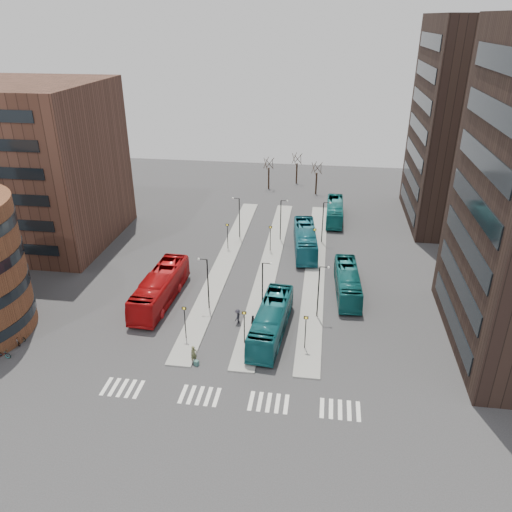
# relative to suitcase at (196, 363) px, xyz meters

# --- Properties ---
(ground) EXTENTS (160.00, 160.00, 0.00)m
(ground) POSITION_rel_suitcase_xyz_m (2.31, -8.02, -0.25)
(ground) COLOR #2C2C2E
(ground) RESTS_ON ground
(island_left) EXTENTS (2.50, 45.00, 0.15)m
(island_left) POSITION_rel_suitcase_xyz_m (-1.69, 21.98, -0.18)
(island_left) COLOR gray
(island_left) RESTS_ON ground
(island_mid) EXTENTS (2.50, 45.00, 0.15)m
(island_mid) POSITION_rel_suitcase_xyz_m (4.31, 21.98, -0.18)
(island_mid) COLOR gray
(island_mid) RESTS_ON ground
(island_right) EXTENTS (2.50, 45.00, 0.15)m
(island_right) POSITION_rel_suitcase_xyz_m (10.31, 21.98, -0.18)
(island_right) COLOR gray
(island_right) RESTS_ON ground
(suitcase) EXTENTS (0.50, 0.46, 0.51)m
(suitcase) POSITION_rel_suitcase_xyz_m (0.00, 0.00, 0.00)
(suitcase) COLOR navy
(suitcase) RESTS_ON ground
(red_bus) EXTENTS (3.51, 12.80, 3.53)m
(red_bus) POSITION_rel_suitcase_xyz_m (-6.92, 10.79, 1.51)
(red_bus) COLOR #AF0D0F
(red_bus) RESTS_ON ground
(teal_bus_a) EXTENTS (3.70, 11.82, 3.24)m
(teal_bus_a) POSITION_rel_suitcase_xyz_m (6.34, 6.02, 1.37)
(teal_bus_a) COLOR #135B63
(teal_bus_a) RESTS_ON ground
(teal_bus_b) EXTENTS (3.99, 12.17, 3.33)m
(teal_bus_b) POSITION_rel_suitcase_xyz_m (8.66, 26.90, 1.41)
(teal_bus_b) COLOR #166171
(teal_bus_b) RESTS_ON ground
(teal_bus_c) EXTENTS (3.10, 10.85, 2.99)m
(teal_bus_c) POSITION_rel_suitcase_xyz_m (14.22, 15.66, 1.24)
(teal_bus_c) COLOR #115859
(teal_bus_c) RESTS_ON ground
(teal_bus_d) EXTENTS (2.61, 10.71, 2.98)m
(teal_bus_d) POSITION_rel_suitcase_xyz_m (12.70, 39.29, 1.24)
(teal_bus_d) COLOR #166D6E
(teal_bus_d) RESTS_ON ground
(traveller) EXTENTS (0.77, 0.73, 1.77)m
(traveller) POSITION_rel_suitcase_xyz_m (-0.34, 0.45, 0.63)
(traveller) COLOR #515332
(traveller) RESTS_ON ground
(commuter_a) EXTENTS (0.93, 0.81, 1.63)m
(commuter_a) POSITION_rel_suitcase_xyz_m (-6.25, 8.59, 0.56)
(commuter_a) COLOR black
(commuter_a) RESTS_ON ground
(commuter_b) EXTENTS (0.52, 0.96, 1.55)m
(commuter_b) POSITION_rel_suitcase_xyz_m (4.32, 6.87, 0.52)
(commuter_b) COLOR black
(commuter_b) RESTS_ON ground
(commuter_c) EXTENTS (0.83, 1.18, 1.67)m
(commuter_c) POSITION_rel_suitcase_xyz_m (2.58, 7.60, 0.58)
(commuter_c) COLOR black
(commuter_c) RESTS_ON ground
(bicycle_near) EXTENTS (1.74, 0.71, 0.89)m
(bicycle_near) POSITION_rel_suitcase_xyz_m (-18.69, -1.57, 0.19)
(bicycle_near) COLOR gray
(bicycle_near) RESTS_ON ground
(bicycle_mid) EXTENTS (1.66, 0.98, 0.96)m
(bicycle_mid) POSITION_rel_suitcase_xyz_m (-18.69, 0.56, 0.23)
(bicycle_mid) COLOR gray
(bicycle_mid) RESTS_ON ground
(bicycle_far) EXTENTS (1.62, 0.75, 0.82)m
(bicycle_far) POSITION_rel_suitcase_xyz_m (-18.69, 1.31, 0.16)
(bicycle_far) COLOR gray
(bicycle_far) RESTS_ON ground
(crosswalk_stripes) EXTENTS (22.35, 2.40, 0.01)m
(crosswalk_stripes) POSITION_rel_suitcase_xyz_m (4.06, -4.02, -0.25)
(crosswalk_stripes) COLOR silver
(crosswalk_stripes) RESTS_ON ground
(office_block) EXTENTS (25.00, 20.12, 22.00)m
(office_block) POSITION_rel_suitcase_xyz_m (-31.69, 25.96, 10.75)
(office_block) COLOR #4C2E23
(office_block) RESTS_ON ground
(tower_far) EXTENTS (20.12, 20.00, 30.00)m
(tower_far) POSITION_rel_suitcase_xyz_m (34.29, 41.98, 14.75)
(tower_far) COLOR black
(tower_far) RESTS_ON ground
(sign_poles) EXTENTS (12.45, 22.12, 3.65)m
(sign_poles) POSITION_rel_suitcase_xyz_m (3.91, 14.98, 2.15)
(sign_poles) COLOR black
(sign_poles) RESTS_ON ground
(lamp_posts) EXTENTS (14.04, 20.24, 6.12)m
(lamp_posts) POSITION_rel_suitcase_xyz_m (4.95, 19.98, 3.33)
(lamp_posts) COLOR black
(lamp_posts) RESTS_ON ground
(bare_trees) EXTENTS (10.97, 8.14, 5.90)m
(bare_trees) POSITION_rel_suitcase_xyz_m (4.98, 54.65, 2.47)
(bare_trees) COLOR black
(bare_trees) RESTS_ON ground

